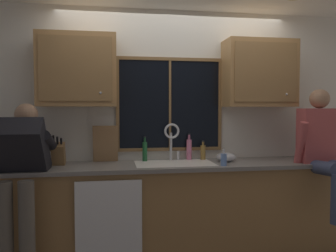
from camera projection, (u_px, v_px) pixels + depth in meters
The scene contains 23 objects.
back_wall at pixel (173, 127), 3.82m from camera, with size 5.97×0.12×2.55m, color silver.
window_glass at pixel (170, 104), 3.73m from camera, with size 1.10×0.02×0.95m, color black.
window_frame_top at pixel (170, 59), 3.70m from camera, with size 1.17×0.02×0.04m, color brown.
window_frame_bottom at pixel (170, 149), 3.75m from camera, with size 1.17×0.02×0.04m, color brown.
window_frame_left at pixel (118, 104), 3.63m from camera, with size 0.04×0.02×0.95m, color brown.
window_frame_right at pixel (220, 104), 3.81m from camera, with size 0.04×0.02×0.95m, color brown.
window_mullion_center at pixel (170, 104), 3.72m from camera, with size 0.02×0.02×0.95m, color brown.
lower_cabinet_run at pixel (178, 209), 3.52m from camera, with size 3.57×0.58×0.88m, color olive.
countertop at pixel (179, 165), 3.47m from camera, with size 3.63×0.62×0.04m, color slate.
dishwasher_front at pixel (109, 221), 3.09m from camera, with size 0.60×0.02×0.74m, color white.
upper_cabinet_left at pixel (78, 70), 3.40m from camera, with size 0.77×0.36×0.72m.
upper_cabinet_right at pixel (259, 74), 3.71m from camera, with size 0.77×0.36×0.72m.
sink at pixel (174, 173), 3.48m from camera, with size 0.80×0.46×0.21m.
faucet at pixel (172, 137), 3.64m from camera, with size 0.18×0.09×0.40m.
person_standing at pixel (20, 169), 2.95m from camera, with size 0.53×0.70×1.53m.
person_sitting_on_counter at pixel (324, 146), 3.44m from camera, with size 0.54×0.60×1.26m.
knife_block at pixel (58, 154), 3.35m from camera, with size 0.12×0.18×0.32m.
cutting_board at pixel (105, 144), 3.56m from camera, with size 0.26×0.02×0.39m, color #997047.
mixing_bowl at pixel (226, 157), 3.60m from camera, with size 0.20×0.20×0.10m, color #B7B7BC.
soap_dispenser at pixel (224, 159), 3.33m from camera, with size 0.06×0.07×0.16m.
bottle_green_glass at pixel (189, 149), 3.73m from camera, with size 0.06×0.06×0.28m.
bottle_tall_clear at pixel (203, 152), 3.72m from camera, with size 0.06×0.06×0.21m.
bottle_amber_small at pixel (145, 151), 3.61m from camera, with size 0.05×0.05×0.27m.
Camera 1 is at (-0.66, -3.70, 1.47)m, focal length 36.43 mm.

